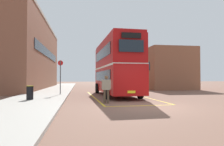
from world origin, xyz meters
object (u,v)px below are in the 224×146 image
Objects in this scene: litter_bin at (30,93)px; bus_stop_sign at (60,74)px; double_decker_bus at (115,67)px; pedestrian_boarding at (106,87)px; single_deck_bus at (113,77)px.

litter_bin is 0.31× the size of bus_stop_sign.
double_decker_bus reaches higher than pedestrian_boarding.
double_decker_bus is 4.77m from bus_stop_sign.
double_decker_bus is 7.62m from litter_bin.
single_deck_bus is 24.25m from pedestrian_boarding.
pedestrian_boarding reaches higher than litter_bin.
single_deck_bus is 5.24× the size of pedestrian_boarding.
pedestrian_boarding is at bearing -105.43° from double_decker_bus.
double_decker_bus is at bearing -98.38° from single_deck_bus.
litter_bin is at bearing -111.90° from single_deck_bus.
single_deck_bus is at bearing 67.71° from bus_stop_sign.
pedestrian_boarding is 5.00m from litter_bin.
single_deck_bus reaches higher than pedestrian_boarding.
bus_stop_sign is at bearing 177.23° from double_decker_bus.
single_deck_bus is 9.73× the size of litter_bin.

